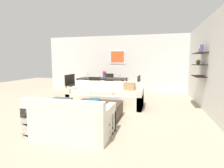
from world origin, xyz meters
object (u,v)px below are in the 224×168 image
Objects in this scene: candle_jar at (103,103)px; dining_chair_left_near at (70,83)px; loveseat_white at (71,121)px; dining_chair_foot at (96,87)px; dining_table at (103,80)px; dining_chair_right_near at (135,86)px; dining_chair_right_far at (137,84)px; wine_glass_left_far at (88,74)px; wine_glass_foot at (99,76)px; coffee_table at (97,110)px; sofa_beige at (106,97)px; dining_chair_head at (108,82)px; wine_glass_right_far at (120,76)px; centerpiece_vase at (104,74)px; decorative_bowl at (94,101)px; dining_chair_left_far at (75,82)px.

dining_chair_left_near reaches higher than candle_jar.
dining_chair_foot is at bearing 100.78° from loveseat_white.
dining_chair_right_near is (1.42, -0.23, -0.18)m from dining_table.
dining_chair_right_far is at bearing 9.07° from dining_chair_left_near.
dining_chair_right_near reaches higher than candle_jar.
loveseat_white is at bearing -72.58° from wine_glass_left_far.
loveseat_white is at bearing -80.53° from wine_glass_foot.
coffee_table is at bearing -73.58° from wine_glass_foot.
sofa_beige is 27.20× the size of candle_jar.
dining_chair_right_near is 1.00× the size of dining_chair_head.
wine_glass_right_far is (-0.69, 0.35, 0.36)m from dining_chair_right_near.
dining_chair_left_near is (-2.05, 3.99, 0.21)m from loveseat_white.
centerpiece_vase reaches higher than dining_chair_right_near.
sofa_beige is at bearing 90.65° from decorative_bowl.
wine_glass_foot is (-0.00, 0.47, 0.36)m from dining_chair_foot.
dining_chair_right_far and dining_chair_head have the same top height.
coffee_table is at bearing -75.89° from dining_table.
dining_chair_left_near is 1.56m from centerpiece_vase.
sofa_beige is 2.58m from dining_chair_left_near.
dining_chair_left_near is 1.00× the size of dining_chair_foot.
dining_chair_left_far is at bearing 170.93° from dining_chair_right_near.
wine_glass_foot is (-0.00, -0.44, 0.18)m from dining_table.
wine_glass_right_far reaches higher than dining_chair_right_near.
wine_glass_right_far is at bearing 88.66° from decorative_bowl.
dining_chair_left_far reaches higher than candle_jar.
loveseat_white is at bearing -82.40° from centerpiece_vase.
dining_chair_left_near is at bearing -170.74° from centerpiece_vase.
wine_glass_right_far reaches higher than dining_chair_left_near.
wine_glass_left_far is 1.46m from wine_glass_right_far.
coffee_table is (0.11, -1.24, -0.10)m from sofa_beige.
candle_jar is at bearing -76.59° from dining_chair_head.
sofa_beige is 1.97m from centerpiece_vase.
dining_chair_left_far is 1.82m from dining_chair_foot.
coffee_table is at bearing 84.04° from loveseat_white.
dining_chair_head is 1.82m from dining_chair_foot.
sofa_beige is 1.92m from dining_table.
dining_chair_left_far is 4.58× the size of wine_glass_left_far.
dining_table is at bearing 9.07° from dining_chair_left_near.
dining_chair_left_near is 2.77× the size of centerpiece_vase.
dining_chair_left_far is at bearing 170.93° from dining_table.
dining_chair_left_far is (-1.42, 0.23, -0.18)m from dining_table.
dining_chair_left_far is (-2.05, 4.44, 0.21)m from loveseat_white.
wine_glass_left_far is (-1.38, 1.89, 0.59)m from sofa_beige.
dining_chair_head is 1.14m from wine_glass_left_far.
wine_glass_left_far is (-0.73, 0.12, 0.20)m from dining_table.
wine_glass_foot reaches higher than dining_table.
dining_chair_left_far is at bearing 171.90° from centerpiece_vase.
dining_chair_head is 1.00× the size of dining_chair_foot.
dining_chair_right_far is (0.00, 0.45, 0.00)m from dining_chair_right_near.
dining_chair_foot is (-1.42, -1.14, 0.00)m from dining_chair_right_far.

